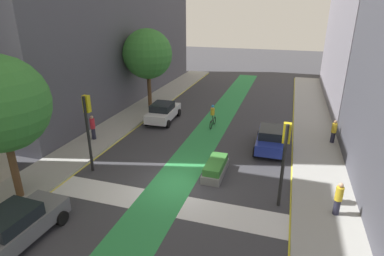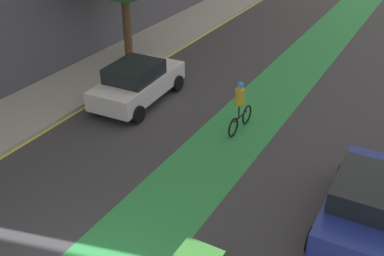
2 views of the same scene
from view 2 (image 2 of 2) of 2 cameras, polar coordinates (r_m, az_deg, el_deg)
The scene contains 3 objects.
car_blue_right_far at distance 12.39m, azimuth 20.58°, elevation -8.48°, with size 2.08×4.23×1.57m.
car_white_left_far at distance 17.84m, azimuth -6.69°, elevation 5.58°, with size 2.18×4.28×1.57m.
cyclist_in_lane at distance 15.69m, azimuth 5.87°, elevation 2.75°, with size 0.32×1.73×1.86m.
Camera 2 is at (5.20, -4.02, 8.12)m, focal length 43.78 mm.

